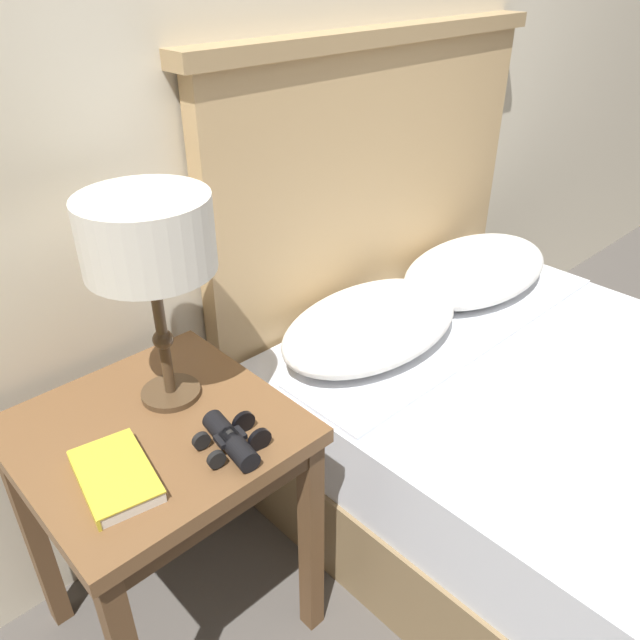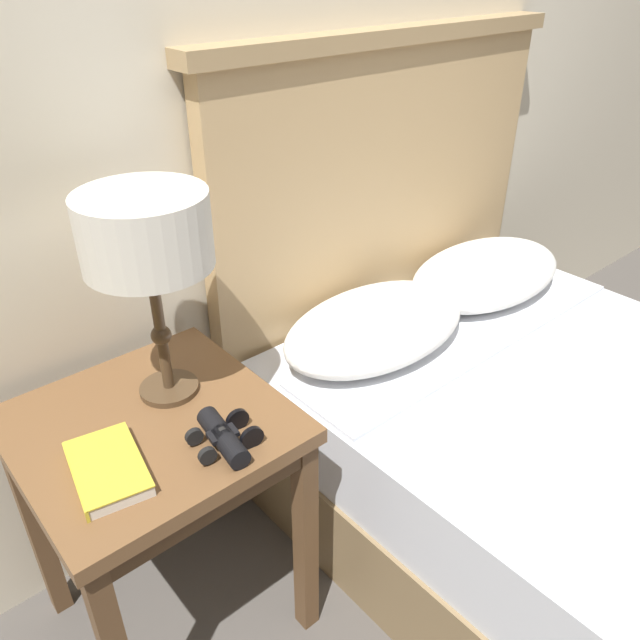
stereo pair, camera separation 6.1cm
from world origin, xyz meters
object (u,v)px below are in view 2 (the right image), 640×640
Objects in this scene: nightstand at (155,454)px; book_on_nightstand at (107,469)px; bed at (581,462)px; binoculars_pair at (224,437)px; table_lamp at (146,237)px.

book_on_nightstand is at bearing -145.17° from nightstand.
book_on_nightstand is (-1.09, 0.43, 0.36)m from bed.
bed reaches higher than binoculars_pair.
binoculars_pair is at bearing -91.18° from table_lamp.
bed is at bearing -21.37° from book_on_nightstand.
table_lamp is at bearing 36.48° from nightstand.
nightstand is 2.95× the size of book_on_nightstand.
book_on_nightstand is at bearing 158.63° from bed.
binoculars_pair is (0.21, -0.08, 0.01)m from book_on_nightstand.
binoculars_pair reaches higher than book_on_nightstand.
binoculars_pair is at bearing -19.92° from book_on_nightstand.
binoculars_pair is (-0.88, 0.35, 0.37)m from bed.
bed is at bearing -28.36° from nightstand.
bed is 1.27m from table_lamp.
bed is 1.23m from book_on_nightstand.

